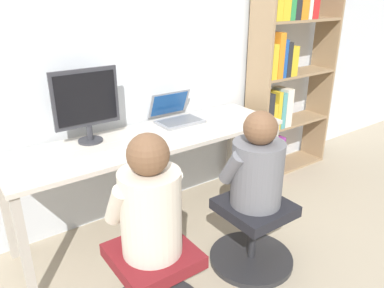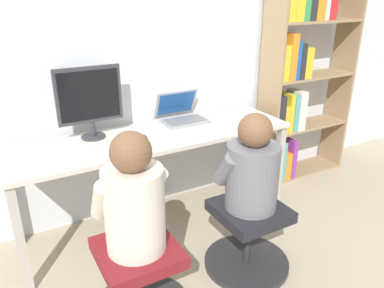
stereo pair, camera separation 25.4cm
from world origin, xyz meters
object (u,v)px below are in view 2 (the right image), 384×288
Objects in this scene: laptop at (182,115)px; person_at_monitor at (134,200)px; office_chair_right at (248,236)px; desktop_monitor at (90,100)px; bookshelf at (299,74)px; keyboard at (101,147)px; office_chair_left at (139,281)px; person_at_laptop at (252,169)px.

laptop is 1.19m from person_at_monitor.
office_chair_right is 0.91m from person_at_monitor.
office_chair_right is (0.70, -0.87, -0.79)m from desktop_monitor.
bookshelf reaches higher than desktop_monitor.
office_chair_left is (-0.05, -0.69, -0.53)m from keyboard.
office_chair_right is (0.71, -0.66, -0.53)m from keyboard.
desktop_monitor is 1.42× the size of laptop.
person_at_monitor is at bearing 90.00° from office_chair_left.
person_at_monitor is (-0.05, -0.68, -0.03)m from keyboard.
bookshelf reaches higher than office_chair_right.
keyboard is at bearing 137.18° from office_chair_right.
desktop_monitor reaches higher than keyboard.
bookshelf is at bearing 36.06° from office_chair_right.
person_at_laptop is (0.71, -0.65, -0.05)m from keyboard.
person_at_laptop reaches higher than keyboard.
bookshelf reaches higher than office_chair_left.
office_chair_left is at bearing -90.00° from person_at_monitor.
desktop_monitor is 0.25× the size of bookshelf.
desktop_monitor is 1.20m from office_chair_left.
person_at_laptop is (0.70, -0.87, -0.31)m from desktop_monitor.
keyboard is 0.71× the size of person_at_monitor.
laptop is at bearing 1.33° from desktop_monitor.
bookshelf is (1.86, 0.18, 0.25)m from keyboard.
office_chair_right is at bearing -90.08° from laptop.
desktop_monitor is 1.16m from person_at_laptop.
desktop_monitor is 0.77× the size of person_at_monitor.
office_chair_right is at bearing -42.82° from keyboard.
bookshelf is (1.91, 0.86, 0.28)m from person_at_monitor.
laptop is 0.54× the size of person_at_monitor.
keyboard is (-0.01, -0.21, -0.25)m from desktop_monitor.
laptop is 0.89m from person_at_laptop.
person_at_monitor is 0.76m from person_at_laptop.
office_chair_right is 1.62m from bookshelf.
keyboard is at bearing 86.07° from person_at_monitor.
person_at_monitor reaches higher than office_chair_left.
laptop is 0.62× the size of office_chair_right.
office_chair_left is 0.86× the size of person_at_monitor.
keyboard is at bearing -92.54° from desktop_monitor.
person_at_monitor is (-0.76, -0.03, 0.50)m from office_chair_right.
desktop_monitor reaches higher than person_at_monitor.
keyboard is at bearing 137.35° from person_at_laptop.
office_chair_left is at bearing -93.91° from keyboard.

